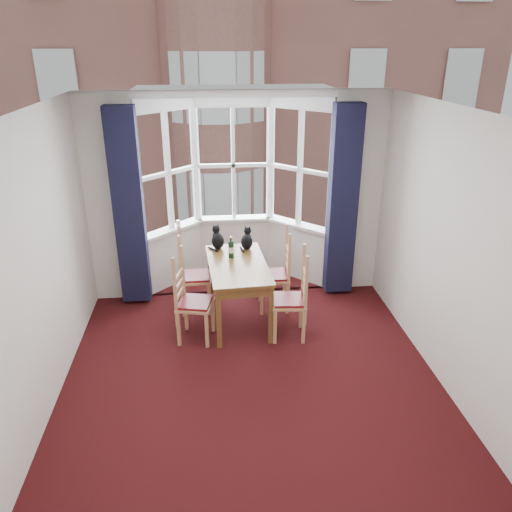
{
  "coord_description": "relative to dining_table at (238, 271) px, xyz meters",
  "views": [
    {
      "loc": [
        -0.4,
        -4.25,
        3.34
      ],
      "look_at": [
        0.14,
        1.05,
        1.05
      ],
      "focal_mm": 35.0,
      "sensor_mm": 36.0,
      "label": 1
    }
  ],
  "objects": [
    {
      "name": "wine_bottle",
      "position": [
        -0.07,
        0.21,
        0.23
      ],
      "size": [
        0.07,
        0.07,
        0.28
      ],
      "color": "black",
      "rests_on": "dining_table"
    },
    {
      "name": "wall_left",
      "position": [
        -1.95,
        -1.43,
        0.71
      ],
      "size": [
        0.0,
        4.5,
        4.5
      ],
      "primitive_type": "plane",
      "rotation": [
        1.57,
        0.0,
        1.57
      ],
      "color": "silver",
      "rests_on": "floor"
    },
    {
      "name": "cat_left",
      "position": [
        -0.23,
        0.54,
        0.23
      ],
      "size": [
        0.21,
        0.26,
        0.32
      ],
      "color": "black",
      "rests_on": "dining_table"
    },
    {
      "name": "ceiling",
      "position": [
        0.05,
        -1.43,
        2.11
      ],
      "size": [
        4.5,
        4.5,
        0.0
      ],
      "primitive_type": "plane",
      "rotation": [
        3.14,
        0.0,
        0.0
      ],
      "color": "white",
      "rests_on": "floor"
    },
    {
      "name": "floor",
      "position": [
        0.05,
        -1.43,
        -0.69
      ],
      "size": [
        4.5,
        4.5,
        0.0
      ],
      "primitive_type": "plane",
      "color": "black",
      "rests_on": "ground"
    },
    {
      "name": "bay_window",
      "position": [
        0.05,
        1.32,
        0.71
      ],
      "size": [
        2.76,
        0.94,
        2.8
      ],
      "color": "white",
      "rests_on": "floor"
    },
    {
      "name": "chair_left_near",
      "position": [
        -0.63,
        -0.39,
        -0.21
      ],
      "size": [
        0.48,
        0.5,
        0.92
      ],
      "color": "tan",
      "rests_on": "floor"
    },
    {
      "name": "tenement_building",
      "position": [
        0.05,
        12.58,
        0.91
      ],
      "size": [
        18.4,
        7.8,
        15.2
      ],
      "color": "#9F6152",
      "rests_on": "street"
    },
    {
      "name": "cat_right",
      "position": [
        0.16,
        0.48,
        0.22
      ],
      "size": [
        0.21,
        0.25,
        0.3
      ],
      "color": "black",
      "rests_on": "dining_table"
    },
    {
      "name": "chair_left_far",
      "position": [
        -0.63,
        0.32,
        -0.21
      ],
      "size": [
        0.41,
        0.43,
        0.92
      ],
      "color": "tan",
      "rests_on": "floor"
    },
    {
      "name": "candle_tall",
      "position": [
        -0.78,
        1.17,
        0.24
      ],
      "size": [
        0.06,
        0.06,
        0.12
      ],
      "primitive_type": "cylinder",
      "color": "white",
      "rests_on": "bay_window"
    },
    {
      "name": "dining_table",
      "position": [
        0.0,
        0.0,
        0.0
      ],
      "size": [
        0.8,
        1.38,
        0.79
      ],
      "color": "brown",
      "rests_on": "floor"
    },
    {
      "name": "wall_near",
      "position": [
        0.05,
        -3.68,
        0.71
      ],
      "size": [
        4.0,
        0.0,
        4.0
      ],
      "primitive_type": "plane",
      "rotation": [
        -1.57,
        0.0,
        0.0
      ],
      "color": "silver",
      "rests_on": "floor"
    },
    {
      "name": "wall_back_pier_right",
      "position": [
        1.7,
        0.82,
        0.71
      ],
      "size": [
        0.7,
        0.12,
        2.8
      ],
      "primitive_type": "cube",
      "color": "silver",
      "rests_on": "floor"
    },
    {
      "name": "curtain_right",
      "position": [
        1.47,
        0.64,
        0.66
      ],
      "size": [
        0.38,
        0.22,
        2.6
      ],
      "primitive_type": "cube",
      "color": "#161732",
      "rests_on": "floor"
    },
    {
      "name": "wall_back_pier_left",
      "position": [
        -1.6,
        0.82,
        0.71
      ],
      "size": [
        0.7,
        0.12,
        2.8
      ],
      "primitive_type": "cube",
      "color": "silver",
      "rests_on": "floor"
    },
    {
      "name": "wall_right",
      "position": [
        2.05,
        -1.43,
        0.71
      ],
      "size": [
        0.0,
        4.5,
        4.5
      ],
      "primitive_type": "plane",
      "rotation": [
        1.57,
        0.0,
        -1.57
      ],
      "color": "silver",
      "rests_on": "floor"
    },
    {
      "name": "chair_right_near",
      "position": [
        0.67,
        -0.47,
        -0.21
      ],
      "size": [
        0.44,
        0.45,
        0.92
      ],
      "color": "tan",
      "rests_on": "floor"
    },
    {
      "name": "street",
      "position": [
        0.05,
        30.82,
        -6.69
      ],
      "size": [
        80.0,
        80.0,
        0.0
      ],
      "primitive_type": "plane",
      "color": "#333335",
      "rests_on": "ground"
    },
    {
      "name": "chair_right_far",
      "position": [
        0.59,
        0.25,
        -0.21
      ],
      "size": [
        0.42,
        0.44,
        0.92
      ],
      "color": "tan",
      "rests_on": "floor"
    },
    {
      "name": "curtain_left",
      "position": [
        -1.37,
        0.64,
        0.66
      ],
      "size": [
        0.38,
        0.22,
        2.6
      ],
      "primitive_type": "cube",
      "color": "#161732",
      "rests_on": "floor"
    }
  ]
}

